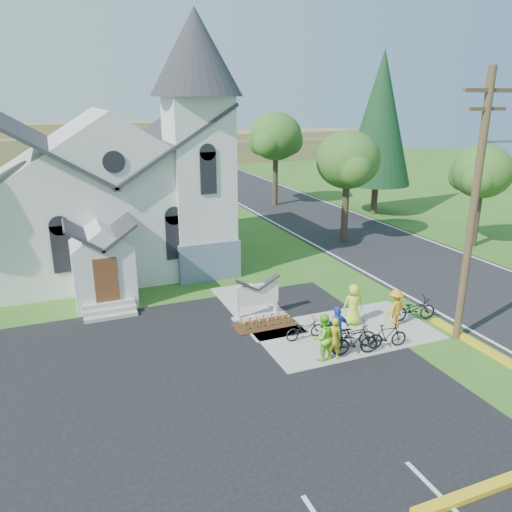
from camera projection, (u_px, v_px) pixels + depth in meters
name	position (u px, v px, depth m)	size (l,w,h in m)	color
ground	(318.00, 345.00, 18.93)	(120.00, 120.00, 0.00)	#33601B
parking_lot	(142.00, 417.00, 14.65)	(20.00, 16.00, 0.02)	black
road	(339.00, 228.00, 35.75)	(8.00, 90.00, 0.02)	black
sidewalk	(345.00, 332.00, 19.90)	(7.00, 4.00, 0.05)	gray
church	(116.00, 171.00, 26.37)	(12.35, 12.00, 13.00)	silver
church_sign	(257.00, 295.00, 21.01)	(2.20, 0.40, 1.70)	gray
flower_bed	(265.00, 325.00, 20.52)	(2.60, 1.10, 0.07)	#3B1C10
utility_pole	(476.00, 202.00, 17.89)	(3.45, 0.28, 10.00)	#483224
tree_road_near	(348.00, 160.00, 30.98)	(4.00, 4.00, 7.05)	#37261E
tree_road_mid	(276.00, 137.00, 41.56)	(4.40, 4.40, 7.80)	#37261E
tree_road_far	(482.00, 172.00, 30.14)	(3.60, 3.60, 6.30)	#37261E
conifer	(380.00, 119.00, 37.94)	(5.20, 5.20, 12.40)	#37261E
distant_hills	(142.00, 148.00, 69.15)	(61.00, 10.00, 5.60)	#8B744E
cyclist_0	(334.00, 338.00, 17.60)	(0.59, 0.39, 1.62)	gold
bike_0	(305.00, 329.00, 19.18)	(0.56, 1.59, 0.84)	black
cyclist_1	(322.00, 337.00, 17.57)	(0.84, 0.66, 1.73)	#7DE92B
bike_1	(355.00, 341.00, 17.99)	(0.50, 1.77, 1.06)	black
cyclist_2	(337.00, 329.00, 18.14)	(1.03, 0.43, 1.76)	blue
bike_2	(351.00, 335.00, 18.58)	(0.65, 1.87, 0.99)	black
cyclist_3	(395.00, 308.00, 20.18)	(1.02, 0.59, 1.58)	orange
bike_3	(387.00, 336.00, 18.51)	(0.44, 1.57, 0.94)	black
cyclist_4	(353.00, 304.00, 20.32)	(0.85, 0.55, 1.74)	#C2E62B
bike_4	(414.00, 309.00, 20.78)	(0.67, 1.91, 1.01)	black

